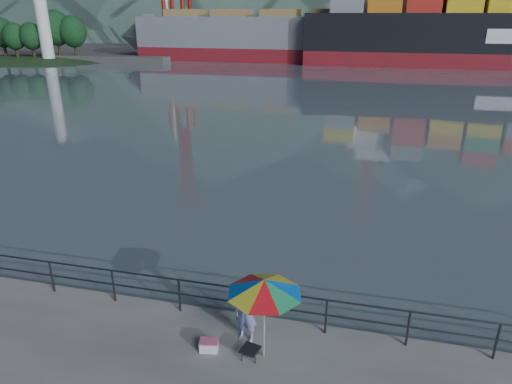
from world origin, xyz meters
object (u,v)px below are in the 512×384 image
at_px(beach_umbrella, 264,287).
at_px(cooler_bag, 209,346).
at_px(fisherman, 246,312).
at_px(bulk_carrier, 297,35).

height_order(beach_umbrella, cooler_bag, beach_umbrella).
xyz_separation_m(beach_umbrella, cooler_bag, (-1.36, -0.11, -1.84)).
bearing_deg(fisherman, beach_umbrella, -30.35).
bearing_deg(cooler_bag, beach_umbrella, -6.14).
distance_m(beach_umbrella, bulk_carrier, 73.35).
xyz_separation_m(cooler_bag, bulk_carrier, (-9.19, 72.66, 4.00)).
xyz_separation_m(fisherman, beach_umbrella, (0.56, -0.51, 1.16)).
height_order(beach_umbrella, bulk_carrier, bulk_carrier).
height_order(fisherman, cooler_bag, fisherman).
height_order(fisherman, bulk_carrier, bulk_carrier).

